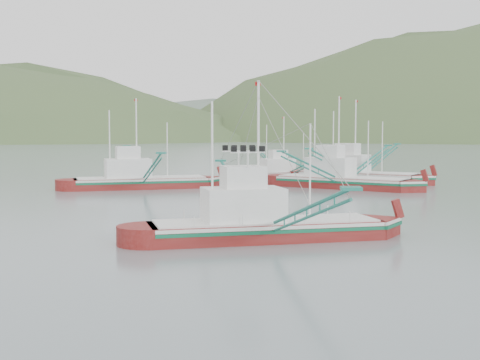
{
  "coord_description": "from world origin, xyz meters",
  "views": [
    {
      "loc": [
        1.44,
        -42.13,
        6.87
      ],
      "look_at": [
        0.0,
        6.0,
        3.2
      ],
      "focal_mm": 50.0,
      "sensor_mm": 36.0,
      "label": 1
    }
  ],
  "objects_px": {
    "main_boat": "(263,208)",
    "bg_boat_extra": "(358,164)",
    "bg_boat_far": "(286,166)",
    "bg_boat_right": "(342,167)",
    "bg_boat_left": "(140,170)"
  },
  "relations": [
    {
      "from": "main_boat",
      "to": "bg_boat_right",
      "type": "height_order",
      "value": "bg_boat_right"
    },
    {
      "from": "bg_boat_left",
      "to": "main_boat",
      "type": "bearing_deg",
      "value": -86.55
    },
    {
      "from": "main_boat",
      "to": "bg_boat_left",
      "type": "bearing_deg",
      "value": 95.89
    },
    {
      "from": "bg_boat_far",
      "to": "bg_boat_extra",
      "type": "distance_m",
      "value": 10.39
    },
    {
      "from": "bg_boat_right",
      "to": "bg_boat_left",
      "type": "height_order",
      "value": "bg_boat_right"
    },
    {
      "from": "bg_boat_left",
      "to": "bg_boat_right",
      "type": "bearing_deg",
      "value": -15.31
    },
    {
      "from": "main_boat",
      "to": "bg_boat_far",
      "type": "xyz_separation_m",
      "value": [
        3.34,
        50.64,
        -0.18
      ]
    },
    {
      "from": "main_boat",
      "to": "bg_boat_far",
      "type": "distance_m",
      "value": 50.75
    },
    {
      "from": "bg_boat_right",
      "to": "bg_boat_far",
      "type": "bearing_deg",
      "value": 145.46
    },
    {
      "from": "bg_boat_far",
      "to": "bg_boat_left",
      "type": "distance_m",
      "value": 22.94
    },
    {
      "from": "bg_boat_right",
      "to": "bg_boat_far",
      "type": "xyz_separation_m",
      "value": [
        -5.98,
        13.74,
        -0.59
      ]
    },
    {
      "from": "main_boat",
      "to": "bg_boat_extra",
      "type": "relative_size",
      "value": 0.98
    },
    {
      "from": "bg_boat_left",
      "to": "bg_boat_extra",
      "type": "bearing_deg",
      "value": 2.58
    },
    {
      "from": "bg_boat_right",
      "to": "main_boat",
      "type": "bearing_deg",
      "value": -72.25
    },
    {
      "from": "main_boat",
      "to": "bg_boat_extra",
      "type": "height_order",
      "value": "bg_boat_extra"
    }
  ]
}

